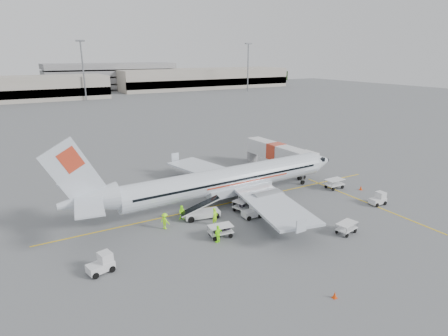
{
  "coord_description": "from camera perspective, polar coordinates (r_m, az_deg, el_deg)",
  "views": [
    {
      "loc": [
        -21.85,
        -35.92,
        17.12
      ],
      "look_at": [
        0.0,
        2.0,
        3.8
      ],
      "focal_mm": 30.0,
      "sensor_mm": 36.0,
      "label": 1
    }
  ],
  "objects": [
    {
      "name": "ground",
      "position": [
        45.4,
        1.27,
        -5.23
      ],
      "size": [
        360.0,
        360.0,
        0.0
      ],
      "primitive_type": "plane",
      "color": "#56595B"
    },
    {
      "name": "mast_center",
      "position": [
        156.36,
        -20.65,
        13.64
      ],
      "size": [
        3.2,
        1.2,
        22.0
      ],
      "primitive_type": null,
      "color": "slate",
      "rests_on": "ground"
    },
    {
      "name": "tug_fore",
      "position": [
        48.04,
        22.38,
        -4.33
      ],
      "size": [
        1.99,
        1.19,
        1.5
      ],
      "primitive_type": null,
      "rotation": [
        0.0,
        0.0,
        -0.04
      ],
      "color": "silver",
      "rests_on": "ground"
    },
    {
      "name": "jet_bridge",
      "position": [
        57.91,
        7.9,
        1.69
      ],
      "size": [
        3.76,
        15.85,
        4.13
      ],
      "primitive_type": null,
      "rotation": [
        0.0,
        0.0,
        0.05
      ],
      "color": "silver",
      "rests_on": "ground"
    },
    {
      "name": "cone_port",
      "position": [
        52.65,
        -9.22,
        -1.9
      ],
      "size": [
        0.4,
        0.4,
        0.65
      ],
      "primitive_type": "cone",
      "color": "#E03B08",
      "rests_on": "ground"
    },
    {
      "name": "crew_c",
      "position": [
        38.94,
        -9.0,
        -7.98
      ],
      "size": [
        1.09,
        1.28,
        1.71
      ],
      "primitive_type": "imported",
      "rotation": [
        0.0,
        0.0,
        2.08
      ],
      "color": "#98FA15",
      "rests_on": "ground"
    },
    {
      "name": "aircraft",
      "position": [
        44.01,
        0.81,
        0.75
      ],
      "size": [
        35.95,
        28.51,
        9.72
      ],
      "primitive_type": null,
      "rotation": [
        0.0,
        0.0,
        0.02
      ],
      "color": "silver",
      "rests_on": "ground"
    },
    {
      "name": "belt_loader",
      "position": [
        40.76,
        -3.43,
        -5.78
      ],
      "size": [
        5.45,
        2.84,
        2.81
      ],
      "primitive_type": null,
      "rotation": [
        0.0,
        0.0,
        -0.18
      ],
      "color": "silver",
      "rests_on": "ground"
    },
    {
      "name": "parking_garage",
      "position": [
        201.7,
        -16.95,
        13.35
      ],
      "size": [
        62.0,
        24.0,
        14.0
      ],
      "primitive_type": null,
      "color": "slate",
      "rests_on": "ground"
    },
    {
      "name": "cart_loaded_b",
      "position": [
        36.98,
        -0.53,
        -9.6
      ],
      "size": [
        2.47,
        1.64,
        1.21
      ],
      "primitive_type": null,
      "rotation": [
        0.0,
        0.0,
        -0.12
      ],
      "color": "silver",
      "rests_on": "ground"
    },
    {
      "name": "crew_d",
      "position": [
        35.87,
        -0.9,
        -10.0
      ],
      "size": [
        1.11,
        0.79,
        1.75
      ],
      "primitive_type": "imported",
      "rotation": [
        0.0,
        0.0,
        3.53
      ],
      "color": "#98FA15",
      "rests_on": "ground"
    },
    {
      "name": "cone_stbd",
      "position": [
        30.01,
        16.52,
        -18.03
      ],
      "size": [
        0.33,
        0.33,
        0.54
      ],
      "primitive_type": "cone",
      "color": "#E03B08",
      "rests_on": "ground"
    },
    {
      "name": "terminal_east",
      "position": [
        203.26,
        -3.11,
        13.49
      ],
      "size": [
        90.0,
        26.0,
        10.0
      ],
      "primitive_type": null,
      "color": "gray",
      "rests_on": "ground"
    },
    {
      "name": "cart_empty_a",
      "position": [
        39.62,
        18.15,
        -8.67
      ],
      "size": [
        2.4,
        1.7,
        1.14
      ],
      "primitive_type": null,
      "rotation": [
        0.0,
        0.0,
        0.2
      ],
      "color": "silver",
      "rests_on": "ground"
    },
    {
      "name": "stripe_lead",
      "position": [
        45.39,
        1.27,
        -5.23
      ],
      "size": [
        44.0,
        0.2,
        0.01
      ],
      "primitive_type": "cube",
      "color": "yellow",
      "rests_on": "ground"
    },
    {
      "name": "tug_mid",
      "position": [
        41.13,
        4.24,
        -6.5
      ],
      "size": [
        2.1,
        1.24,
        1.6
      ],
      "primitive_type": null,
      "rotation": [
        0.0,
        0.0,
        -0.02
      ],
      "color": "silver",
      "rests_on": "ground"
    },
    {
      "name": "stripe_cross",
      "position": [
        48.56,
        20.73,
        -4.87
      ],
      "size": [
        0.2,
        20.0,
        0.01
      ],
      "primitive_type": "cube",
      "color": "yellow",
      "rests_on": "ground"
    },
    {
      "name": "mast_east",
      "position": [
        184.67,
        3.67,
        15.0
      ],
      "size": [
        3.2,
        1.2,
        22.0
      ],
      "primitive_type": null,
      "color": "slate",
      "rests_on": "ground"
    },
    {
      "name": "treeline",
      "position": [
        212.52,
        -24.52,
        11.64
      ],
      "size": [
        300.0,
        3.0,
        6.0
      ],
      "primitive_type": null,
      "color": "black",
      "rests_on": "ground"
    },
    {
      "name": "cart_loaded_a",
      "position": [
        42.94,
        3.04,
        -5.64
      ],
      "size": [
        2.88,
        2.23,
        1.32
      ],
      "primitive_type": null,
      "rotation": [
        0.0,
        0.0,
        0.33
      ],
      "color": "silver",
      "rests_on": "ground"
    },
    {
      "name": "crew_b",
      "position": [
        40.8,
        -6.4,
        -6.76
      ],
      "size": [
        0.98,
        0.94,
        1.6
      ],
      "primitive_type": "imported",
      "rotation": [
        0.0,
        0.0,
        -0.62
      ],
      "color": "#98FA15",
      "rests_on": "ground"
    },
    {
      "name": "cart_empty_b",
      "position": [
        51.85,
        16.48,
        -2.32
      ],
      "size": [
        2.49,
        1.48,
        1.29
      ],
      "primitive_type": null,
      "rotation": [
        0.0,
        0.0,
        0.01
      ],
      "color": "silver",
      "rests_on": "ground"
    },
    {
      "name": "crew_a",
      "position": [
        39.27,
        -1.39,
        -7.4
      ],
      "size": [
        0.82,
        0.7,
        1.89
      ],
      "primitive_type": "imported",
      "rotation": [
        0.0,
        0.0,
        0.44
      ],
      "color": "#98FA15",
      "rests_on": "ground"
    },
    {
      "name": "cone_nose",
      "position": [
        52.5,
        20.13,
        -2.82
      ],
      "size": [
        0.38,
        0.38,
        0.63
      ],
      "primitive_type": "cone",
      "color": "#E03B08",
      "rests_on": "ground"
    },
    {
      "name": "tug_aft",
      "position": [
        32.99,
        -18.35,
        -13.66
      ],
      "size": [
        2.32,
        1.64,
        1.62
      ],
      "primitive_type": null,
      "rotation": [
        0.0,
        0.0,
        0.23
      ],
      "color": "silver",
      "rests_on": "ground"
    }
  ]
}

